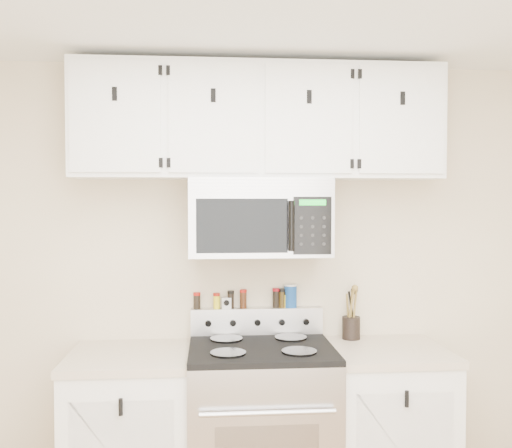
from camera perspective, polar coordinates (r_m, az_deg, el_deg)
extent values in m
cube|color=#C3AE92|center=(3.34, 0.02, -5.75)|extent=(3.50, 0.01, 2.50)
cube|color=#B7B7BA|center=(3.24, 0.52, -20.51)|extent=(0.76, 0.65, 0.92)
cube|color=black|center=(3.09, 0.52, -12.36)|extent=(0.76, 0.65, 0.03)
cube|color=#B7B7BA|center=(3.35, 0.07, -9.65)|extent=(0.76, 0.08, 0.15)
cylinder|color=black|center=(2.93, -2.81, -12.77)|extent=(0.18, 0.18, 0.01)
cylinder|color=black|center=(2.96, 4.34, -12.60)|extent=(0.18, 0.18, 0.01)
cylinder|color=black|center=(3.22, -2.98, -11.40)|extent=(0.18, 0.18, 0.01)
cylinder|color=black|center=(3.25, 3.50, -11.27)|extent=(0.18, 0.18, 0.01)
cube|color=white|center=(3.29, -12.43, -20.61)|extent=(0.62, 0.60, 0.88)
cube|color=#BAA68E|center=(3.14, -12.50, -12.84)|extent=(0.64, 0.62, 0.04)
cube|color=white|center=(3.40, 12.88, -19.83)|extent=(0.62, 0.60, 0.88)
cube|color=#BAA68E|center=(3.26, 12.95, -12.29)|extent=(0.64, 0.62, 0.04)
cube|color=#9E9EA3|center=(3.13, 0.30, 0.70)|extent=(0.76, 0.38, 0.42)
cube|color=#B7B7BA|center=(2.93, 0.63, 3.93)|extent=(0.73, 0.01, 0.08)
cube|color=black|center=(2.92, -1.40, -0.18)|extent=(0.47, 0.01, 0.28)
cube|color=black|center=(2.97, 5.65, -0.16)|extent=(0.20, 0.01, 0.30)
cylinder|color=black|center=(2.91, 3.57, -0.20)|extent=(0.03, 0.03, 0.26)
cube|color=white|center=(3.18, 0.26, 10.11)|extent=(2.00, 0.33, 0.62)
cube|color=white|center=(3.04, -13.92, 10.43)|extent=(0.46, 0.01, 0.57)
cube|color=black|center=(3.05, -13.97, 12.52)|extent=(0.02, 0.01, 0.07)
cube|color=white|center=(3.00, -4.29, 10.59)|extent=(0.46, 0.01, 0.57)
cube|color=black|center=(3.01, -4.30, 12.71)|extent=(0.03, 0.01, 0.07)
cube|color=white|center=(3.05, 5.31, 10.46)|extent=(0.46, 0.01, 0.57)
cube|color=black|center=(3.06, 5.35, 12.55)|extent=(0.03, 0.01, 0.07)
cube|color=white|center=(3.17, 14.39, 10.08)|extent=(0.46, 0.01, 0.57)
cube|color=black|center=(3.18, 14.46, 12.09)|extent=(0.02, 0.01, 0.07)
cylinder|color=black|center=(3.39, 9.49, -10.21)|extent=(0.10, 0.10, 0.13)
cylinder|color=olive|center=(3.37, 9.50, -8.57)|extent=(0.01, 0.01, 0.24)
cylinder|color=olive|center=(3.37, 9.82, -8.44)|extent=(0.01, 0.01, 0.26)
cylinder|color=olive|center=(3.38, 9.18, -8.70)|extent=(0.01, 0.01, 0.22)
cylinder|color=black|center=(3.39, 9.57, -8.58)|extent=(0.01, 0.01, 0.23)
cylinder|color=olive|center=(3.36, 9.43, -8.56)|extent=(0.01, 0.01, 0.25)
cube|color=silver|center=(3.32, -2.99, -7.88)|extent=(0.06, 0.05, 0.06)
cylinder|color=#154691|center=(3.34, 3.47, -7.26)|extent=(0.07, 0.07, 0.13)
cylinder|color=white|center=(3.33, 3.47, -6.11)|extent=(0.07, 0.07, 0.01)
cylinder|color=black|center=(3.31, -5.93, -7.77)|extent=(0.04, 0.04, 0.08)
cylinder|color=#A7140C|center=(3.31, -5.93, -6.97)|extent=(0.04, 0.04, 0.02)
cylinder|color=yellow|center=(3.31, -3.96, -7.81)|extent=(0.04, 0.04, 0.07)
cylinder|color=#9A180B|center=(3.31, -3.96, -7.05)|extent=(0.04, 0.04, 0.02)
cylinder|color=black|center=(3.32, -2.54, -7.69)|extent=(0.04, 0.04, 0.09)
cylinder|color=black|center=(3.31, -2.55, -6.82)|extent=(0.04, 0.04, 0.02)
cylinder|color=#432210|center=(3.32, -1.28, -7.63)|extent=(0.04, 0.04, 0.09)
cylinder|color=#A3120C|center=(3.31, -1.28, -6.71)|extent=(0.04, 0.04, 0.02)
cylinder|color=black|center=(3.33, 2.01, -7.53)|extent=(0.04, 0.04, 0.10)
cylinder|color=maroon|center=(3.33, 2.01, -6.58)|extent=(0.04, 0.04, 0.02)
cylinder|color=#38290D|center=(3.34, 2.61, -7.56)|extent=(0.04, 0.04, 0.09)
cylinder|color=black|center=(3.33, 2.62, -6.64)|extent=(0.04, 0.04, 0.02)
cylinder|color=gold|center=(3.34, 3.03, -7.69)|extent=(0.04, 0.04, 0.08)
cylinder|color=black|center=(3.34, 3.03, -6.91)|extent=(0.04, 0.04, 0.02)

